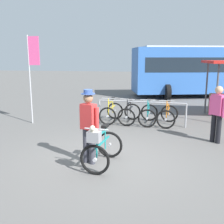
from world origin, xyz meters
TOP-DOWN VIEW (x-y plane):
  - ground_plane at (0.00, 0.00)m, footprint 80.00×80.00m
  - bike_rack_rail at (0.60, 3.48)m, footprint 3.20×0.28m
  - racked_bike_yellow at (-0.54, 3.74)m, footprint 0.78×1.17m
  - racked_bike_black at (0.16, 3.69)m, footprint 0.78×1.18m
  - racked_bike_teal at (0.86, 3.64)m, footprint 0.70×1.13m
  - racked_bike_orange at (1.56, 3.59)m, footprint 0.82×1.17m
  - featured_bicycle at (-0.02, -0.49)m, footprint 0.79×1.24m
  - person_with_featured_bike at (-0.35, -0.27)m, footprint 0.49×0.32m
  - pedestrian_with_backpack at (2.88, 1.84)m, footprint 0.46×0.47m
  - bus_distant at (4.57, 11.57)m, footprint 10.31×4.95m
  - banner_flag at (-3.29, 3.03)m, footprint 0.45×0.05m

SIDE VIEW (x-z plane):
  - ground_plane at x=0.00m, z-range 0.00..0.00m
  - racked_bike_yellow at x=-0.54m, z-range -0.12..0.86m
  - racked_bike_orange at x=1.56m, z-range -0.12..0.85m
  - racked_bike_teal at x=0.86m, z-range -0.12..0.86m
  - racked_bike_black at x=0.16m, z-range -0.12..0.86m
  - featured_bicycle at x=-0.02m, z-range -0.06..1.03m
  - bike_rack_rail at x=0.60m, z-range 0.23..1.10m
  - pedestrian_with_backpack at x=2.88m, z-range 0.12..1.76m
  - person_with_featured_bike at x=-0.35m, z-range 0.09..1.81m
  - bus_distant at x=4.57m, z-range 0.20..3.28m
  - banner_flag at x=-3.29m, z-range 0.63..3.83m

